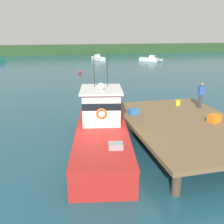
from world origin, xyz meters
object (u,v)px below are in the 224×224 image
Objects in this scene: crate_single_far at (214,118)px; bait_bucket at (178,103)px; moored_boat_near_channel at (98,58)px; moored_boat_off_the_point at (151,59)px; deckhand_by_the_boat at (201,95)px; crate_stack_near_edge at (134,112)px; mooring_buoy_inshore at (80,72)px; main_fishing_boat at (102,129)px.

crate_single_far reaches higher than bait_bucket.
moored_boat_near_channel is at bearing 87.89° from crate_single_far.
moored_boat_off_the_point is at bearing 72.83° from crate_single_far.
bait_bucket is at bearing 140.89° from deckhand_by_the_boat.
deckhand_by_the_boat is 0.38× the size of moored_boat_off_the_point.
crate_single_far is at bearing -92.11° from moored_boat_near_channel.
deckhand_by_the_boat is (4.51, 0.27, 0.69)m from crate_stack_near_edge.
deckhand_by_the_boat reaches higher than crate_stack_near_edge.
mooring_buoy_inshore is at bearing 102.55° from deckhand_by_the_boat.
crate_single_far is 0.14× the size of moored_boat_off_the_point.
bait_bucket is at bearing 95.36° from crate_single_far.
moored_boat_off_the_point is at bearing 70.82° from bait_bucket.
main_fishing_boat is 16.61× the size of crate_single_far.
mooring_buoy_inshore is at bearing 100.37° from bait_bucket.
moored_boat_near_channel is 11.49m from moored_boat_off_the_point.
crate_single_far reaches higher than moored_boat_near_channel.
main_fishing_boat reaches higher than deckhand_by_the_boat.
bait_bucket is at bearing -92.74° from moored_boat_near_channel.
main_fishing_boat is at bearing -156.28° from bait_bucket.
crate_stack_near_edge is at bearing -176.54° from deckhand_by_the_boat.
main_fishing_boat is at bearing -166.55° from deckhand_by_the_boat.
bait_bucket is 0.08× the size of moored_boat_off_the_point.
deckhand_by_the_boat is 0.34× the size of moored_boat_near_channel.
bait_bucket is 0.21× the size of deckhand_by_the_boat.
crate_stack_near_edge is 4.57m from deckhand_by_the_boat.
crate_single_far is 0.13× the size of moored_boat_near_channel.
mooring_buoy_inshore is (-4.05, 22.11, -1.13)m from bait_bucket.
main_fishing_boat is 6.12× the size of deckhand_by_the_boat.
moored_boat_off_the_point is (12.25, 35.22, -0.93)m from bait_bucket.
moored_boat_near_channel is at bearing 88.80° from deckhand_by_the_boat.
main_fishing_boat is 21.06× the size of mooring_buoy_inshore.
bait_bucket is 1.54m from deckhand_by_the_boat.
bait_bucket is at bearing -79.63° from mooring_buoy_inshore.
bait_bucket reaches higher than crate_stack_near_edge.
deckhand_by_the_boat is at bearing -39.11° from bait_bucket.
moored_boat_off_the_point reaches higher than mooring_buoy_inshore.
mooring_buoy_inshore is at bearing -108.22° from moored_boat_near_channel.
deckhand_by_the_boat reaches higher than mooring_buoy_inshore.
main_fishing_boat is at bearing -115.36° from moored_boat_off_the_point.
moored_boat_near_channel is at bearing 87.26° from bait_bucket.
deckhand_by_the_boat is at bearing 13.45° from main_fishing_boat.
main_fishing_boat is 29.32× the size of bait_bucket.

